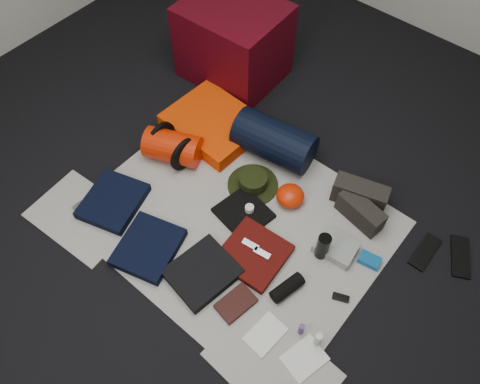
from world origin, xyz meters
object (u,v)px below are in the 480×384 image
Objects in this scene: stuff_sack at (173,147)px; paperback_book at (236,303)px; compact_camera at (341,261)px; water_bottle at (323,246)px; sleeping_pad at (213,124)px; navy_duffel at (274,141)px; red_cabinet at (234,42)px.

stuff_sack is 1.04m from paperback_book.
paperback_book is (-0.28, -0.54, -0.00)m from compact_camera.
water_bottle is 0.55m from paperback_book.
stuff_sack is 1.88× the size of water_bottle.
water_bottle is at bearing -169.90° from compact_camera.
water_bottle is (1.05, -0.30, 0.04)m from sleeping_pad.
navy_duffel is 0.74m from water_bottle.
sleeping_pad is (0.25, -0.50, -0.21)m from red_cabinet.
navy_duffel is 5.42× the size of compact_camera.
navy_duffel is at bearing -34.40° from red_cabinet.
red_cabinet reaches higher than paperback_book.
stuff_sack is 0.62m from navy_duffel.
compact_camera is at bearing 12.32° from water_bottle.
paperback_book is (-0.17, -0.51, -0.08)m from water_bottle.
red_cabinet is at bearing 148.94° from compact_camera.
stuff_sack is 1.71× the size of paperback_book.
water_bottle is 1.98× the size of compact_camera.
red_cabinet is 0.60m from sleeping_pad.
navy_duffel is at bearing 151.65° from compact_camera.
sleeping_pad is 1.09m from water_bottle.
water_bottle is 0.13m from compact_camera.
sleeping_pad is at bearing 163.95° from water_bottle.
sleeping_pad is at bearing 84.51° from stuff_sack.
compact_camera is at bearing 2.58° from stuff_sack.
red_cabinet is at bearing 140.08° from paperback_book.
red_cabinet is at bearing 139.73° from navy_duffel.
water_bottle reaches higher than compact_camera.
red_cabinet is 1.63m from compact_camera.
stuff_sack is 1.20m from compact_camera.
compact_camera is (1.16, -0.28, -0.03)m from sleeping_pad.
compact_camera is at bearing -31.59° from red_cabinet.
sleeping_pad is at bearing 146.59° from paperback_book.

